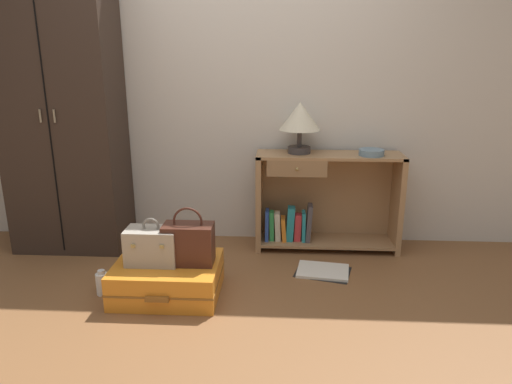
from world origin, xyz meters
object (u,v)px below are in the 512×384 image
at_px(table_lamp, 300,119).
at_px(train_case, 152,246).
at_px(suitcase_large, 168,278).
at_px(bottle, 102,283).
at_px(handbag, 189,243).
at_px(bookshelf, 321,202).
at_px(open_book_on_floor, 323,271).
at_px(wardrobe, 63,112).
at_px(bowl, 371,152).

xyz_separation_m(table_lamp, train_case, (-0.92, -0.84, -0.68)).
height_order(suitcase_large, bottle, suitcase_large).
bearing_deg(suitcase_large, handbag, 1.88).
xyz_separation_m(bookshelf, table_lamp, (-0.18, -0.01, 0.64)).
height_order(bookshelf, open_book_on_floor, bookshelf).
bearing_deg(bottle, train_case, 3.46).
height_order(wardrobe, table_lamp, wardrobe).
xyz_separation_m(bookshelf, bowl, (0.35, -0.06, 0.40)).
bearing_deg(bookshelf, bowl, -9.58).
distance_m(bowl, open_book_on_floor, 0.94).
xyz_separation_m(bookshelf, suitcase_large, (-1.01, -0.83, -0.26)).
relative_size(bookshelf, table_lamp, 2.89).
bearing_deg(table_lamp, bottle, -145.52).
bearing_deg(open_book_on_floor, train_case, -161.09).
xyz_separation_m(handbag, open_book_on_floor, (0.86, 0.36, -0.34)).
bearing_deg(bookshelf, suitcase_large, -140.49).
relative_size(bookshelf, suitcase_large, 1.67).
bearing_deg(bowl, bottle, -155.64).
height_order(handbag, bottle, handbag).
bearing_deg(bowl, train_case, -151.52).
height_order(handbag, open_book_on_floor, handbag).
xyz_separation_m(bowl, suitcase_large, (-1.36, -0.78, -0.67)).
relative_size(table_lamp, open_book_on_floor, 0.89).
height_order(wardrobe, suitcase_large, wardrobe).
height_order(bookshelf, handbag, bookshelf).
xyz_separation_m(suitcase_large, handbag, (0.14, 0.00, 0.24)).
relative_size(table_lamp, train_case, 1.20).
bearing_deg(wardrobe, table_lamp, 2.37).
bearing_deg(train_case, bookshelf, 37.53).
height_order(bookshelf, suitcase_large, bookshelf).
relative_size(bowl, train_case, 0.59).
height_order(suitcase_large, open_book_on_floor, suitcase_large).
relative_size(bowl, open_book_on_floor, 0.43).
xyz_separation_m(wardrobe, bowl, (2.28, 0.02, -0.28)).
bearing_deg(bowl, bookshelf, 170.42).
bearing_deg(table_lamp, handbag, -130.01).
relative_size(table_lamp, bottle, 2.30).
bearing_deg(wardrobe, open_book_on_floor, -11.52).
bearing_deg(bookshelf, open_book_on_floor, -91.00).
bearing_deg(bookshelf, handbag, -136.39).
height_order(train_case, handbag, handbag).
height_order(table_lamp, bottle, table_lamp).
distance_m(bookshelf, train_case, 1.38).
bearing_deg(train_case, open_book_on_floor, 18.91).
bearing_deg(table_lamp, suitcase_large, -135.12).
xyz_separation_m(bottle, open_book_on_floor, (1.42, 0.39, -0.07)).
xyz_separation_m(suitcase_large, bottle, (-0.42, -0.03, -0.03)).
height_order(table_lamp, train_case, table_lamp).
bearing_deg(bookshelf, bottle, -148.86).
xyz_separation_m(table_lamp, bowl, (0.53, -0.05, -0.24)).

